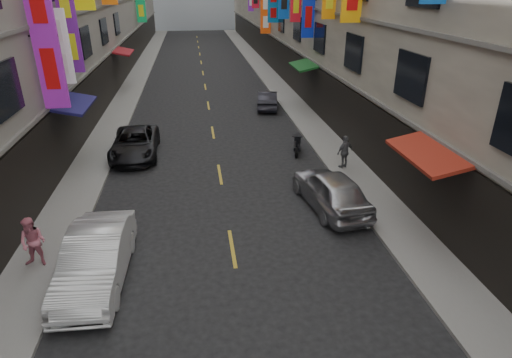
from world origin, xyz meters
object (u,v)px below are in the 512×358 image
object	(u,v)px
scooter_far_right	(297,144)
car_right_far	(267,100)
car_right_mid	(331,190)
pedestrian_lfar	(33,242)
pedestrian_rfar	(345,152)
car_left_mid	(96,259)
car_left_far	(135,143)

from	to	relation	value
scooter_far_right	car_right_far	xyz separation A→B (m)	(-0.09, 8.53, 0.16)
car_right_mid	pedestrian_lfar	xyz separation A→B (m)	(-9.94, -2.47, 0.16)
scooter_far_right	car_right_mid	xyz separation A→B (m)	(-0.09, -5.88, 0.31)
car_right_mid	pedestrian_rfar	world-z (taller)	pedestrian_rfar
car_right_mid	car_right_far	world-z (taller)	car_right_mid
car_left_mid	car_right_mid	size ratio (longest dim) A/B	1.03
car_right_mid	pedestrian_rfar	distance (m)	3.84
scooter_far_right	car_left_far	bearing A→B (deg)	10.61
car_right_mid	car_left_mid	bearing A→B (deg)	14.77
scooter_far_right	car_right_mid	bearing A→B (deg)	105.08
car_left_mid	pedestrian_rfar	distance (m)	11.85
car_left_far	pedestrian_lfar	bearing A→B (deg)	-102.42
car_left_mid	pedestrian_rfar	size ratio (longest dim) A/B	2.96
scooter_far_right	pedestrian_lfar	distance (m)	13.06
car_right_mid	car_right_far	distance (m)	14.41
scooter_far_right	pedestrian_rfar	size ratio (longest dim) A/B	1.14
car_left_far	pedestrian_lfar	xyz separation A→B (m)	(-1.94, -9.12, 0.26)
car_right_mid	car_left_far	bearing A→B (deg)	-47.68
car_left_mid	car_left_far	xyz separation A→B (m)	(0.00, 10.00, -0.10)
pedestrian_rfar	pedestrian_lfar	bearing A→B (deg)	0.73
car_left_mid	pedestrian_lfar	distance (m)	2.13
scooter_far_right	pedestrian_rfar	distance (m)	2.98
scooter_far_right	pedestrian_lfar	xyz separation A→B (m)	(-10.03, -8.36, 0.48)
scooter_far_right	pedestrian_rfar	xyz separation A→B (m)	(1.63, -2.46, 0.45)
scooter_far_right	pedestrian_lfar	bearing A→B (deg)	55.79
car_left_far	pedestrian_rfar	xyz separation A→B (m)	(9.72, -3.22, 0.24)
car_left_far	car_right_far	bearing A→B (deg)	43.71
pedestrian_lfar	pedestrian_rfar	world-z (taller)	pedestrian_lfar
car_left_far	pedestrian_lfar	distance (m)	9.33
car_left_mid	pedestrian_lfar	size ratio (longest dim) A/B	2.86
scooter_far_right	car_right_mid	world-z (taller)	car_right_mid
car_right_far	pedestrian_lfar	xyz separation A→B (m)	(-9.94, -16.88, 0.31)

